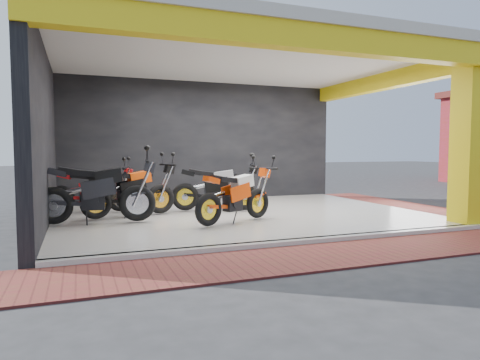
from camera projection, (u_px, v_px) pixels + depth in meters
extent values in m
plane|color=#2D2D30|center=(280.00, 233.00, 7.90)|extent=(80.00, 80.00, 0.00)
cube|color=white|center=(241.00, 215.00, 9.76)|extent=(8.00, 6.00, 0.10)
cube|color=beige|center=(241.00, 57.00, 9.51)|extent=(8.40, 6.40, 0.20)
cube|color=black|center=(203.00, 143.00, 12.53)|extent=(8.20, 0.20, 3.50)
cube|color=black|center=(42.00, 139.00, 8.19)|extent=(0.20, 6.20, 3.50)
cube|color=yellow|center=(469.00, 139.00, 8.40)|extent=(0.50, 0.50, 3.50)
cube|color=yellow|center=(309.00, 38.00, 6.73)|extent=(8.40, 0.30, 0.40)
cube|color=yellow|center=(387.00, 81.00, 10.95)|extent=(0.30, 6.40, 0.40)
cube|color=white|center=(307.00, 241.00, 6.94)|extent=(8.00, 0.20, 0.10)
cube|color=maroon|center=(334.00, 254.00, 6.22)|extent=(9.00, 1.40, 0.03)
cube|color=maroon|center=(408.00, 207.00, 11.46)|extent=(1.40, 7.00, 0.03)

